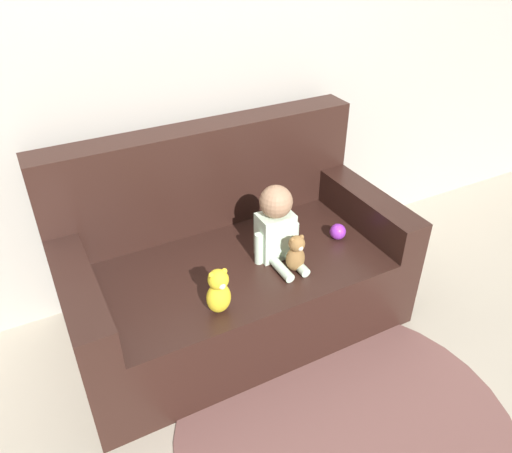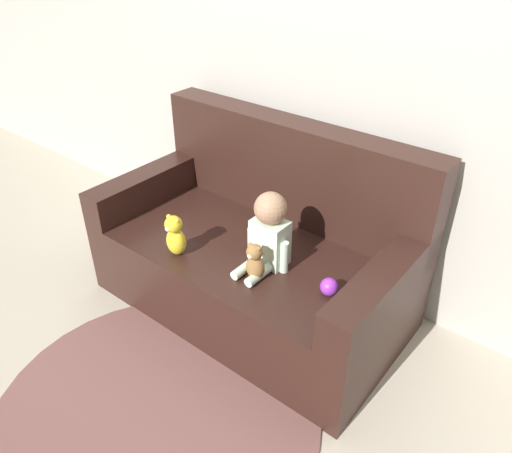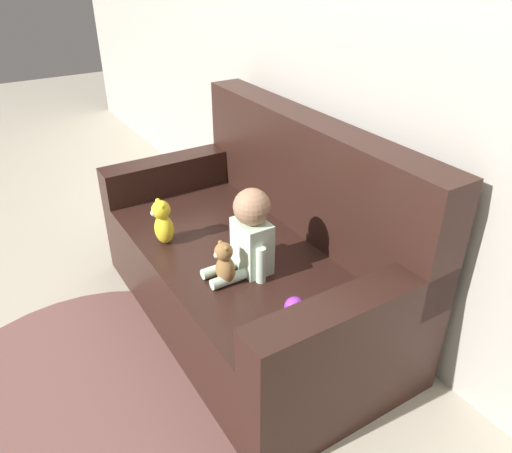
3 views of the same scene
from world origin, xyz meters
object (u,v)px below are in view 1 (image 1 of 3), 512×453
at_px(couch, 230,265).
at_px(teddy_bear_brown, 296,253).
at_px(toy_ball, 338,232).
at_px(plush_toy_side, 219,291).
at_px(person_baby, 277,225).

xyz_separation_m(couch, teddy_bear_brown, (0.21, -0.30, 0.20)).
height_order(teddy_bear_brown, toy_ball, teddy_bear_brown).
bearing_deg(plush_toy_side, teddy_bear_brown, 11.78).
bearing_deg(person_baby, teddy_bear_brown, -79.00).
relative_size(couch, teddy_bear_brown, 8.50).
height_order(couch, person_baby, couch).
xyz_separation_m(teddy_bear_brown, plush_toy_side, (-0.44, -0.09, 0.01)).
height_order(couch, toy_ball, couch).
bearing_deg(couch, person_baby, -40.97).
bearing_deg(plush_toy_side, person_baby, 29.31).
xyz_separation_m(person_baby, teddy_bear_brown, (0.03, -0.14, -0.09)).
distance_m(couch, plush_toy_side, 0.50).
distance_m(couch, toy_ball, 0.60).
height_order(couch, plush_toy_side, couch).
xyz_separation_m(couch, plush_toy_side, (-0.23, -0.39, 0.22)).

